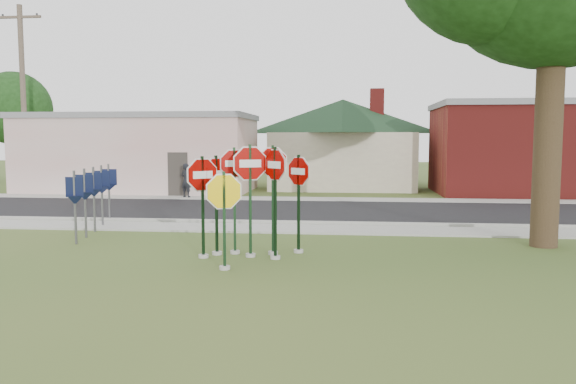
# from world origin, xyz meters

# --- Properties ---
(ground) EXTENTS (120.00, 120.00, 0.00)m
(ground) POSITION_xyz_m (0.00, 0.00, 0.00)
(ground) COLOR #38541F
(ground) RESTS_ON ground
(sidewalk_near) EXTENTS (60.00, 1.60, 0.06)m
(sidewalk_near) POSITION_xyz_m (0.00, 5.50, 0.03)
(sidewalk_near) COLOR gray
(sidewalk_near) RESTS_ON ground
(road) EXTENTS (60.00, 7.00, 0.04)m
(road) POSITION_xyz_m (0.00, 10.00, 0.02)
(road) COLOR black
(road) RESTS_ON ground
(sidewalk_far) EXTENTS (60.00, 1.60, 0.06)m
(sidewalk_far) POSITION_xyz_m (0.00, 14.30, 0.03)
(sidewalk_far) COLOR gray
(sidewalk_far) RESTS_ON ground
(curb) EXTENTS (60.00, 0.20, 0.14)m
(curb) POSITION_xyz_m (0.00, 6.50, 0.07)
(curb) COLOR gray
(curb) RESTS_ON ground
(stop_sign_center) EXTENTS (1.05, 0.48, 2.83)m
(stop_sign_center) POSITION_xyz_m (-0.01, 1.37, 1.80)
(stop_sign_center) COLOR #9E9B94
(stop_sign_center) RESTS_ON ground
(stop_sign_yellow) EXTENTS (1.02, 0.38, 2.25)m
(stop_sign_yellow) POSITION_xyz_m (-0.35, -0.00, 1.35)
(stop_sign_yellow) COLOR #9E9B94
(stop_sign_yellow) RESTS_ON ground
(stop_sign_left) EXTENTS (0.84, 0.74, 2.55)m
(stop_sign_left) POSITION_xyz_m (-1.12, 1.14, 1.59)
(stop_sign_left) COLOR #9E9B94
(stop_sign_left) RESTS_ON ground
(stop_sign_right) EXTENTS (0.74, 0.74, 2.76)m
(stop_sign_right) POSITION_xyz_m (0.62, 1.18, 1.72)
(stop_sign_right) COLOR #9E9B94
(stop_sign_right) RESTS_ON ground
(stop_sign_back_right) EXTENTS (0.98, 0.24, 2.78)m
(stop_sign_back_right) POSITION_xyz_m (0.49, 1.70, 1.72)
(stop_sign_back_right) COLOR #9E9B94
(stop_sign_back_right) RESTS_ON ground
(stop_sign_back_left) EXTENTS (0.94, 0.29, 2.73)m
(stop_sign_back_left) POSITION_xyz_m (-0.46, 1.70, 1.68)
(stop_sign_back_left) COLOR #9E9B94
(stop_sign_back_left) RESTS_ON ground
(stop_sign_far_right) EXTENTS (0.79, 0.66, 2.55)m
(stop_sign_far_right) POSITION_xyz_m (1.10, 1.99, 1.57)
(stop_sign_far_right) COLOR #9E9B94
(stop_sign_far_right) RESTS_ON ground
(stop_sign_far_left) EXTENTS (0.52, 1.05, 2.56)m
(stop_sign_far_left) POSITION_xyz_m (-0.88, 1.53, 1.60)
(stop_sign_far_left) COLOR #9E9B94
(stop_sign_far_left) RESTS_ON ground
(route_sign_row) EXTENTS (1.43, 4.63, 2.00)m
(route_sign_row) POSITION_xyz_m (-5.40, 4.50, 1.22)
(route_sign_row) COLOR #59595E
(route_sign_row) RESTS_ON ground
(building_stucco) EXTENTS (12.20, 6.20, 4.20)m
(building_stucco) POSITION_xyz_m (-9.00, 18.00, 2.15)
(building_stucco) COLOR beige
(building_stucco) RESTS_ON ground
(building_house) EXTENTS (11.60, 11.60, 6.20)m
(building_house) POSITION_xyz_m (2.00, 22.00, 3.65)
(building_house) COLOR beige
(building_house) RESTS_ON ground
(building_brick) EXTENTS (10.20, 6.20, 4.75)m
(building_brick) POSITION_xyz_m (12.00, 18.50, 2.40)
(building_brick) COLOR maroon
(building_brick) RESTS_ON ground
(utility_pole_near) EXTENTS (2.20, 0.26, 9.50)m
(utility_pole_near) POSITION_xyz_m (-14.00, 15.20, 4.97)
(utility_pole_near) COLOR #463A2E
(utility_pole_near) RESTS_ON ground
(bg_tree_left) EXTENTS (4.90, 4.90, 7.35)m
(bg_tree_left) POSITION_xyz_m (-20.00, 24.00, 4.88)
(bg_tree_left) COLOR black
(bg_tree_left) RESTS_ON ground
(pedestrian) EXTENTS (0.70, 0.59, 1.63)m
(pedestrian) POSITION_xyz_m (-5.38, 14.33, 0.87)
(pedestrian) COLOR black
(pedestrian) RESTS_ON sidewalk_far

